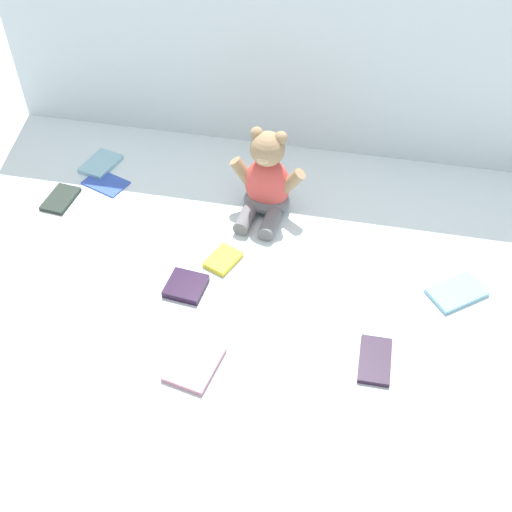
{
  "coord_description": "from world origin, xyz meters",
  "views": [
    {
      "loc": [
        0.2,
        -1.15,
        1.21
      ],
      "look_at": [
        -0.01,
        -0.1,
        0.1
      ],
      "focal_mm": 45.7,
      "sensor_mm": 36.0,
      "label": 1
    }
  ],
  "objects_px": {
    "book_case_2": "(186,286)",
    "book_case_3": "(194,364)",
    "book_case_6": "(106,182)",
    "book_case_4": "(457,292)",
    "book_case_0": "(101,164)",
    "book_case_5": "(375,360)",
    "teddy_bear": "(267,182)",
    "book_case_1": "(223,260)",
    "book_case_7": "(61,199)"
  },
  "relations": [
    {
      "from": "book_case_0",
      "to": "book_case_1",
      "type": "distance_m",
      "value": 0.55
    },
    {
      "from": "book_case_3",
      "to": "book_case_6",
      "type": "bearing_deg",
      "value": 137.86
    },
    {
      "from": "book_case_7",
      "to": "book_case_1",
      "type": "bearing_deg",
      "value": -9.78
    },
    {
      "from": "book_case_1",
      "to": "book_case_5",
      "type": "height_order",
      "value": "book_case_1"
    },
    {
      "from": "book_case_3",
      "to": "book_case_4",
      "type": "bearing_deg",
      "value": 41.2
    },
    {
      "from": "book_case_2",
      "to": "book_case_7",
      "type": "xyz_separation_m",
      "value": [
        -0.44,
        0.25,
        -0.0
      ]
    },
    {
      "from": "book_case_2",
      "to": "book_case_0",
      "type": "bearing_deg",
      "value": -41.77
    },
    {
      "from": "teddy_bear",
      "to": "book_case_6",
      "type": "xyz_separation_m",
      "value": [
        -0.48,
        0.02,
        -0.09
      ]
    },
    {
      "from": "book_case_3",
      "to": "book_case_5",
      "type": "bearing_deg",
      "value": 24.14
    },
    {
      "from": "book_case_3",
      "to": "book_case_4",
      "type": "relative_size",
      "value": 0.97
    },
    {
      "from": "book_case_3",
      "to": "book_case_4",
      "type": "distance_m",
      "value": 0.66
    },
    {
      "from": "book_case_1",
      "to": "book_case_5",
      "type": "relative_size",
      "value": 0.72
    },
    {
      "from": "teddy_bear",
      "to": "book_case_0",
      "type": "bearing_deg",
      "value": 176.32
    },
    {
      "from": "book_case_0",
      "to": "book_case_3",
      "type": "xyz_separation_m",
      "value": [
        0.46,
        -0.64,
        -0.0
      ]
    },
    {
      "from": "book_case_0",
      "to": "book_case_6",
      "type": "xyz_separation_m",
      "value": [
        0.04,
        -0.08,
        -0.0
      ]
    },
    {
      "from": "book_case_0",
      "to": "book_case_7",
      "type": "bearing_deg",
      "value": -93.14
    },
    {
      "from": "teddy_bear",
      "to": "book_case_5",
      "type": "distance_m",
      "value": 0.57
    },
    {
      "from": "book_case_4",
      "to": "book_case_7",
      "type": "relative_size",
      "value": 1.18
    },
    {
      "from": "book_case_7",
      "to": "book_case_5",
      "type": "bearing_deg",
      "value": -16.64
    },
    {
      "from": "teddy_bear",
      "to": "book_case_2",
      "type": "height_order",
      "value": "teddy_bear"
    },
    {
      "from": "book_case_1",
      "to": "book_case_7",
      "type": "relative_size",
      "value": 0.79
    },
    {
      "from": "teddy_bear",
      "to": "book_case_7",
      "type": "xyz_separation_m",
      "value": [
        -0.57,
        -0.08,
        -0.09
      ]
    },
    {
      "from": "book_case_2",
      "to": "teddy_bear",
      "type": "bearing_deg",
      "value": -106.69
    },
    {
      "from": "book_case_2",
      "to": "book_case_6",
      "type": "relative_size",
      "value": 0.75
    },
    {
      "from": "book_case_6",
      "to": "book_case_4",
      "type": "bearing_deg",
      "value": 97.29
    },
    {
      "from": "book_case_6",
      "to": "teddy_bear",
      "type": "bearing_deg",
      "value": 108.61
    },
    {
      "from": "book_case_0",
      "to": "book_case_3",
      "type": "distance_m",
      "value": 0.79
    },
    {
      "from": "book_case_4",
      "to": "book_case_6",
      "type": "xyz_separation_m",
      "value": [
        -0.99,
        0.23,
        -0.0
      ]
    },
    {
      "from": "book_case_3",
      "to": "book_case_5",
      "type": "distance_m",
      "value": 0.4
    },
    {
      "from": "book_case_2",
      "to": "book_case_3",
      "type": "relative_size",
      "value": 0.71
    },
    {
      "from": "book_case_1",
      "to": "book_case_2",
      "type": "distance_m",
      "value": 0.13
    },
    {
      "from": "book_case_1",
      "to": "book_case_4",
      "type": "bearing_deg",
      "value": -157.04
    },
    {
      "from": "teddy_bear",
      "to": "book_case_1",
      "type": "distance_m",
      "value": 0.25
    },
    {
      "from": "book_case_4",
      "to": "book_case_7",
      "type": "bearing_deg",
      "value": 44.96
    },
    {
      "from": "book_case_2",
      "to": "book_case_4",
      "type": "distance_m",
      "value": 0.66
    },
    {
      "from": "book_case_3",
      "to": "book_case_4",
      "type": "xyz_separation_m",
      "value": [
        0.57,
        0.33,
        -0.0
      ]
    },
    {
      "from": "book_case_6",
      "to": "book_case_3",
      "type": "bearing_deg",
      "value": 57.06
    },
    {
      "from": "teddy_bear",
      "to": "book_case_6",
      "type": "height_order",
      "value": "teddy_bear"
    },
    {
      "from": "book_case_0",
      "to": "book_case_1",
      "type": "bearing_deg",
      "value": -20.07
    },
    {
      "from": "book_case_4",
      "to": "book_case_5",
      "type": "bearing_deg",
      "value": 105.06
    },
    {
      "from": "book_case_7",
      "to": "book_case_0",
      "type": "bearing_deg",
      "value": 77.98
    },
    {
      "from": "book_case_3",
      "to": "book_case_6",
      "type": "distance_m",
      "value": 0.7
    },
    {
      "from": "book_case_1",
      "to": "book_case_2",
      "type": "relative_size",
      "value": 0.99
    },
    {
      "from": "book_case_2",
      "to": "book_case_4",
      "type": "xyz_separation_m",
      "value": [
        0.65,
        0.11,
        -0.0
      ]
    },
    {
      "from": "book_case_1",
      "to": "book_case_6",
      "type": "xyz_separation_m",
      "value": [
        -0.41,
        0.24,
        -0.0
      ]
    },
    {
      "from": "book_case_1",
      "to": "book_case_5",
      "type": "distance_m",
      "value": 0.47
    },
    {
      "from": "book_case_2",
      "to": "book_case_4",
      "type": "bearing_deg",
      "value": -164.07
    },
    {
      "from": "book_case_4",
      "to": "book_case_2",
      "type": "bearing_deg",
      "value": 61.93
    },
    {
      "from": "book_case_6",
      "to": "book_case_7",
      "type": "bearing_deg",
      "value": -25.38
    },
    {
      "from": "book_case_1",
      "to": "book_case_6",
      "type": "relative_size",
      "value": 0.74
    }
  ]
}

